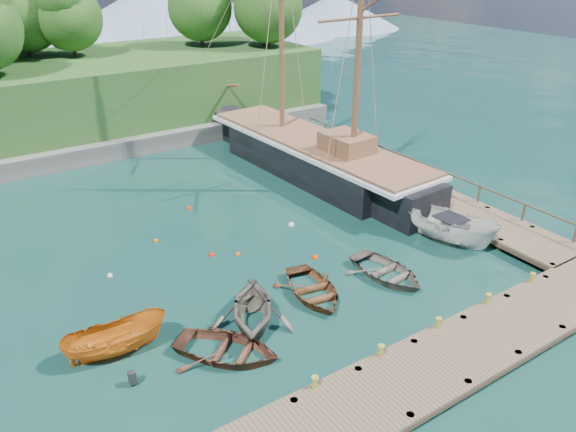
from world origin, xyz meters
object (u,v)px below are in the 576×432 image
rowboat_1 (253,325)px  rowboat_3 (386,277)px  cabin_boat_white (448,242)px  rowboat_0 (228,356)px  motorboat_orange (118,353)px  schooner (315,160)px  rowboat_2 (313,295)px

rowboat_1 → rowboat_3: (7.16, -0.31, 0.00)m
rowboat_1 → cabin_boat_white: bearing=33.4°
rowboat_0 → rowboat_3: 8.99m
rowboat_3 → cabin_boat_white: cabin_boat_white is taller
motorboat_orange → schooner: 20.47m
rowboat_1 → rowboat_3: rowboat_1 is taller
rowboat_2 → rowboat_3: (3.82, -0.69, 0.00)m
rowboat_0 → cabin_boat_white: bearing=-33.0°
rowboat_3 → schooner: bearing=64.8°
cabin_boat_white → rowboat_3: bearing=172.6°
rowboat_3 → schooner: (4.88, 12.53, 1.06)m
rowboat_2 → motorboat_orange: size_ratio=1.01×
schooner → motorboat_orange: bearing=-150.9°
rowboat_2 → rowboat_3: size_ratio=0.99×
rowboat_1 → rowboat_2: size_ratio=1.01×
rowboat_3 → rowboat_1: bearing=173.6°
rowboat_1 → schooner: (12.04, 12.22, 1.06)m
rowboat_3 → cabin_boat_white: bearing=4.9°
motorboat_orange → rowboat_1: bearing=-98.3°
motorboat_orange → schooner: size_ratio=0.15×
cabin_boat_white → schooner: 11.79m
rowboat_0 → schooner: bearing=4.5°
rowboat_1 → rowboat_3: size_ratio=1.00×
rowboat_0 → schooner: (13.83, 13.37, 1.06)m
rowboat_1 → rowboat_2: 3.36m
rowboat_3 → motorboat_orange: motorboat_orange is taller
rowboat_2 → schooner: schooner is taller
rowboat_0 → rowboat_3: bearing=-34.2°
rowboat_1 → cabin_boat_white: size_ratio=0.78×
rowboat_1 → schooner: size_ratio=0.15×
schooner → rowboat_1: bearing=-137.7°
schooner → rowboat_0: bearing=-139.1°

